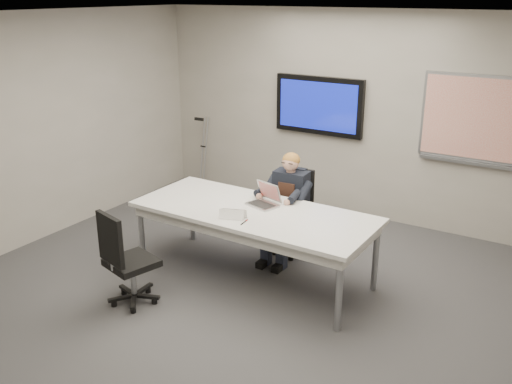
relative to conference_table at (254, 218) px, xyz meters
The scene contains 14 objects.
floor 0.94m from the conference_table, 79.68° to the right, with size 6.00×6.00×0.02m, color #353437.
ceiling 2.18m from the conference_table, 79.68° to the right, with size 6.00×6.00×0.02m, color white.
wall_back 2.49m from the conference_table, 87.36° to the left, with size 6.00×0.02×2.80m, color gray.
wall_left 3.03m from the conference_table, 168.15° to the right, with size 0.02×6.00×2.80m, color gray.
conference_table is the anchor object (origin of this frame).
tv_display 2.50m from the conference_table, 99.45° to the left, with size 1.30×0.09×0.80m.
whiteboard 3.00m from the conference_table, 54.91° to the left, with size 1.25×0.08×1.10m.
office_chair_far 0.92m from the conference_table, 87.50° to the left, with size 0.55×0.55×1.00m.
office_chair_near 1.42m from the conference_table, 124.79° to the right, with size 0.59×0.59×1.01m.
seated_person 0.62m from the conference_table, 85.76° to the left, with size 0.40×0.69×1.27m.
crutch 3.20m from the conference_table, 136.19° to the left, with size 0.16×0.27×1.18m, color #A4A6AC, non-canonical shape.
laptop 0.27m from the conference_table, 87.78° to the left, with size 0.38×0.38×0.23m.
name_tent 0.35m from the conference_table, 100.76° to the right, with size 0.26×0.07×0.10m, color white, non-canonical shape.
pen 0.37m from the conference_table, 74.06° to the right, with size 0.01×0.01×0.14m, color black.
Camera 1 is at (2.87, -4.19, 3.02)m, focal length 40.00 mm.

